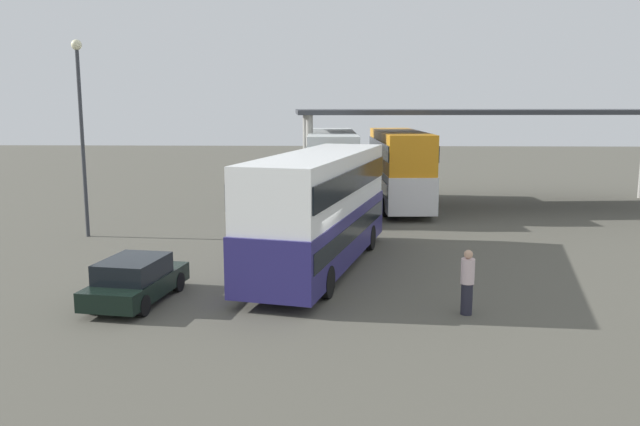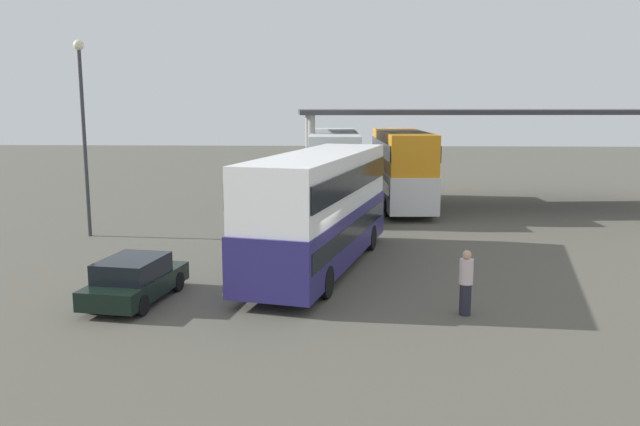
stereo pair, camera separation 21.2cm
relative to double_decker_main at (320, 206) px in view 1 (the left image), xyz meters
name	(u,v)px [view 1 (the left image)]	position (x,y,z in m)	size (l,w,h in m)	color
ground_plane	(301,294)	(-0.48, -3.16, -2.25)	(140.00, 140.00, 0.00)	#545247
double_decker_main	(320,206)	(0.00, 0.00, 0.00)	(5.03, 11.16, 4.10)	navy
parked_hatchback	(136,280)	(-5.30, -4.14, -1.58)	(2.28, 4.12, 1.35)	black
double_decker_near_canopy	(332,167)	(0.23, 12.86, 0.09)	(2.87, 11.03, 4.28)	navy
double_decker_mid_row	(399,166)	(4.00, 13.87, 0.09)	(2.98, 10.31, 4.28)	silver
depot_canopy	(493,115)	(9.23, 14.47, 2.89)	(22.50, 8.26, 5.46)	#33353A
lamppost_tall	(81,116)	(-10.44, 5.22, 3.01)	(0.44, 0.44, 8.45)	#33353A
pedestrian_waiting	(467,282)	(4.24, -4.95, -1.33)	(0.38, 0.38, 1.84)	#262633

